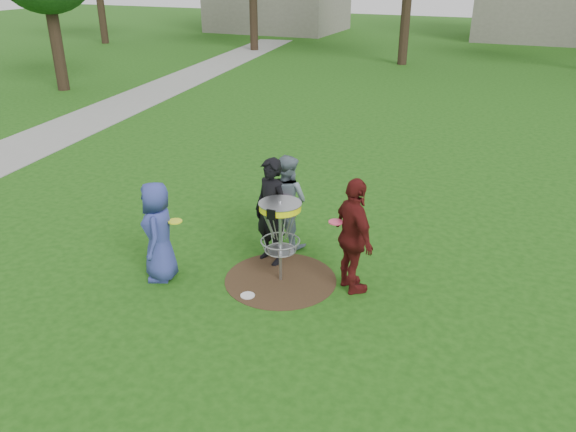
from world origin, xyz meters
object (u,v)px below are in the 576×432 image
at_px(player_grey, 287,201).
at_px(disc_golf_basket, 280,222).
at_px(player_maroon, 354,237).
at_px(player_black, 271,212).
at_px(player_blue, 158,232).

bearing_deg(player_grey, disc_golf_basket, 125.78).
relative_size(player_grey, player_maroon, 0.91).
bearing_deg(player_maroon, disc_golf_basket, 55.40).
height_order(player_black, player_maroon, player_maroon).
relative_size(player_black, disc_golf_basket, 1.32).
bearing_deg(player_blue, player_black, 104.49).
relative_size(player_blue, player_black, 0.89).
distance_m(player_black, disc_golf_basket, 0.66).
relative_size(player_blue, player_maroon, 0.89).
xyz_separation_m(player_blue, player_grey, (1.36, 1.91, 0.02)).
height_order(player_blue, player_grey, player_grey).
xyz_separation_m(player_maroon, disc_golf_basket, (-1.13, -0.18, 0.10)).
xyz_separation_m(player_grey, disc_golf_basket, (0.43, -1.23, 0.18)).
bearing_deg(player_grey, player_blue, 71.09).
bearing_deg(disc_golf_basket, player_blue, -159.25).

